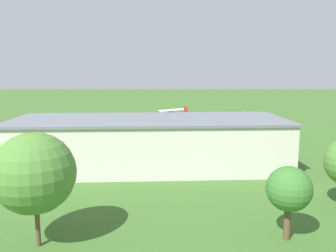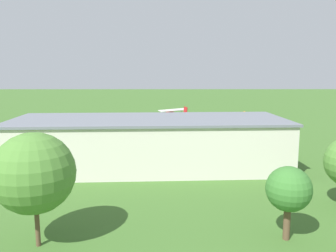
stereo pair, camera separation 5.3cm
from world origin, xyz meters
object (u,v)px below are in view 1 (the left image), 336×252
Objects in this scene: biplane at (176,115)px; person_near_hangar_door at (80,140)px; hangar at (149,143)px; tree_behind_hangar_left at (289,190)px; car_red at (48,144)px; windsock at (247,114)px; tree_at_field_edge at (34,173)px; person_by_parked_cars at (264,146)px; car_orange at (6,147)px; person_beside_truck at (264,145)px.

biplane reaches higher than person_near_hangar_door.
hangar reaches higher than tree_behind_hangar_left.
car_red is 43.06m from windsock.
biplane is 0.80× the size of tree_at_field_edge.
person_by_parked_cars is 45.45m from tree_at_field_edge.
tree_behind_hangar_left is (-32.67, 35.77, 3.66)m from car_red.
car_orange reaches higher than person_near_hangar_door.
tree_behind_hangar_left is at bearing 77.47° from person_by_parked_cars.
biplane is at bearing -104.48° from tree_at_field_edge.
biplane reaches higher than tree_behind_hangar_left.
person_beside_truck is at bearing -108.44° from person_by_parked_cars.
car_red is (24.43, 12.64, -3.98)m from biplane.
person_near_hangar_door is (-5.03, -4.38, -0.03)m from car_red.
car_red is 48.58m from tree_behind_hangar_left.
windsock is at bearing -119.78° from tree_at_field_edge.
hangar is 9.27× the size of car_red.
windsock is at bearing -128.16° from hangar.
biplane is 21.46m from person_near_hangar_door.
person_by_parked_cars is (-15.77, 14.50, -4.02)m from biplane.
person_beside_truck is at bearing -177.81° from car_orange.
person_beside_truck is at bearing -102.75° from tree_behind_hangar_left.
person_by_parked_cars is 34.94m from tree_behind_hangar_left.
tree_at_field_edge is (8.07, 24.02, 2.53)m from hangar.
car_red is at bearing -47.60° from tree_behind_hangar_left.
tree_at_field_edge is at bearing 107.59° from car_red.
car_red is 2.83× the size of person_by_parked_cars.
person_beside_truck is 36.27m from tree_behind_hangar_left.
tree_at_field_edge is (-18.37, 34.40, 5.39)m from car_orange.
hangar is 26.39m from tree_behind_hangar_left.
car_orange is 0.63× the size of tree_behind_hangar_left.
biplane is 4.78× the size of person_near_hangar_door.
person_by_parked_cars is at bearing 137.41° from biplane.
car_orange is at bearing -61.90° from tree_at_field_edge.
person_near_hangar_door is 0.17× the size of tree_at_field_edge.
person_beside_truck is 0.24× the size of tree_behind_hangar_left.
car_orange is 0.76× the size of windsock.
biplane is 34.80m from car_orange.
hangar is 10.13× the size of car_orange.
biplane reaches higher than windsock.
tree_at_field_edge is 1.79× the size of windsock.
hangar is 25.87m from biplane.
car_orange is 51.74m from tree_behind_hangar_left.
person_beside_truck is at bearing 172.05° from person_near_hangar_door.
person_near_hangar_door is at bearing -7.95° from person_beside_truck.
biplane is 49.11m from tree_behind_hangar_left.
person_by_parked_cars is at bearing -151.92° from hangar.
car_orange is (6.71, 2.40, 0.05)m from car_red.
person_near_hangar_door is (14.71, -17.17, -2.94)m from hangar.
windsock is at bearing -175.94° from biplane.
person_near_hangar_door is 42.07m from tree_at_field_edge.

